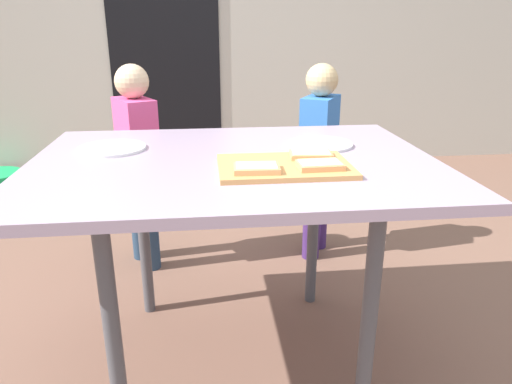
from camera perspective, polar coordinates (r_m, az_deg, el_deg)
The scene contains 11 objects.
ground_plane at distance 1.89m, azimuth -2.28°, elevation -19.31°, with size 16.00×16.00×0.00m, color brown.
house_door at distance 4.14m, azimuth -10.96°, elevation 16.69°, with size 0.90×0.02×2.00m, color black.
dining_table at distance 1.55m, azimuth -2.63°, elevation 1.50°, with size 1.30×0.96×0.78m.
cutting_board at distance 1.42m, azimuth 3.44°, elevation 3.11°, with size 0.39×0.27×0.02m, color tan.
pizza_slice_near_left at distance 1.34m, azimuth 0.07°, elevation 2.89°, with size 0.13×0.09×0.02m.
pizza_slice_far_right at distance 1.49m, azimuth 6.62°, elevation 4.51°, with size 0.14×0.10×0.02m.
pizza_slice_near_right at distance 1.38m, azimuth 7.71°, elevation 3.25°, with size 0.13×0.09×0.02m.
plate_white_left at distance 1.71m, azimuth -16.99°, elevation 5.06°, with size 0.23×0.23×0.01m, color white.
plate_white_right at distance 1.71m, azimuth 7.72°, elevation 5.73°, with size 0.23×0.23×0.01m, color white.
child_left at distance 2.39m, azimuth -14.01°, elevation 4.18°, with size 0.23×0.28×1.02m.
child_right at distance 2.45m, azimuth 7.56°, elevation 4.93°, with size 0.24×0.28×1.01m.
Camera 1 is at (-0.09, -1.47, 1.19)m, focal length 33.18 mm.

